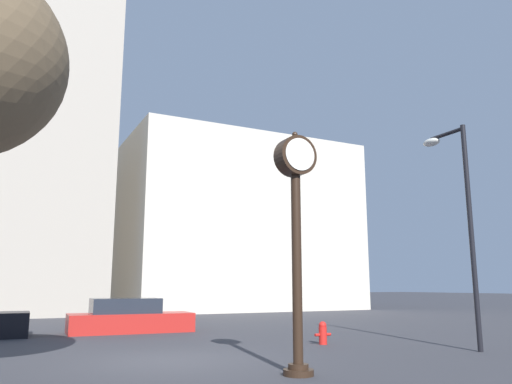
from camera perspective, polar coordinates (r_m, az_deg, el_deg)
The scene contains 7 objects.
ground_plane at distance 12.40m, azimuth -9.63°, elevation -18.50°, with size 200.00×200.00×0.00m, color #38383D.
building_tall_tower at distance 38.86m, azimuth -25.35°, elevation 13.63°, with size 11.53×12.00×34.08m.
building_storefront_row at distance 39.35m, azimuth -2.72°, elevation -4.09°, with size 16.98×12.00×12.46m.
street_clock at distance 10.33m, azimuth 4.60°, elevation -2.41°, with size 0.84×0.60×4.95m.
car_red at distance 19.98m, azimuth -14.28°, elevation -13.78°, with size 4.61×1.91×1.26m.
fire_hydrant_near at distance 15.63m, azimuth 7.64°, elevation -15.65°, with size 0.55×0.24×0.67m.
street_lamp_right at distance 15.44m, azimuth 22.04°, elevation -0.71°, with size 0.36×1.57×6.28m.
Camera 1 is at (-3.70, -11.71, 1.72)m, focal length 35.00 mm.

